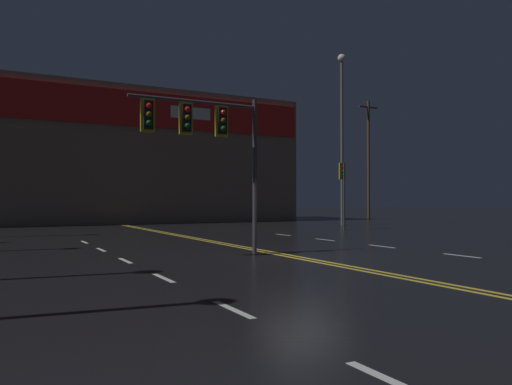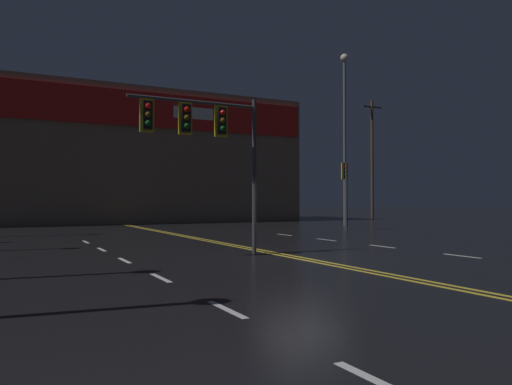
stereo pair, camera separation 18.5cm
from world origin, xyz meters
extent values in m
plane|color=black|center=(0.00, 0.00, 0.00)|extent=(200.00, 200.00, 0.00)
cube|color=gold|center=(-0.15, 0.00, 0.00)|extent=(0.12, 60.00, 0.01)
cube|color=gold|center=(0.15, 0.00, 0.00)|extent=(0.12, 60.00, 0.01)
cube|color=silver|center=(-4.77, -9.00, 0.00)|extent=(0.12, 1.40, 0.01)
cube|color=silver|center=(-4.77, -5.40, 0.00)|extent=(0.12, 1.40, 0.01)
cube|color=silver|center=(-4.77, -1.80, 0.00)|extent=(0.12, 1.40, 0.01)
cube|color=silver|center=(-4.77, 1.80, 0.00)|extent=(0.12, 1.40, 0.01)
cube|color=silver|center=(-4.77, 5.40, 0.00)|extent=(0.12, 1.40, 0.01)
cube|color=silver|center=(-4.77, 9.00, 0.00)|extent=(0.12, 1.40, 0.01)
cube|color=silver|center=(4.77, -1.80, 0.00)|extent=(0.12, 1.40, 0.01)
cube|color=silver|center=(4.77, 1.80, 0.00)|extent=(0.12, 1.40, 0.01)
cube|color=silver|center=(4.77, 5.40, 0.00)|extent=(0.12, 1.40, 0.01)
cube|color=silver|center=(4.77, 9.00, 0.00)|extent=(0.12, 1.40, 0.01)
cylinder|color=#38383D|center=(-0.58, 1.87, 2.51)|extent=(0.14, 0.14, 5.02)
cylinder|color=#38383D|center=(-2.65, 1.87, 4.77)|extent=(4.15, 0.10, 0.10)
cube|color=black|center=(-1.76, 1.87, 4.23)|extent=(0.28, 0.24, 0.84)
cube|color=gold|center=(-1.76, 1.87, 4.23)|extent=(0.42, 0.08, 0.99)
sphere|color=red|center=(-1.76, 1.71, 4.48)|extent=(0.17, 0.17, 0.17)
sphere|color=#543707|center=(-1.76, 1.71, 4.23)|extent=(0.17, 0.17, 0.17)
sphere|color=#084513|center=(-1.76, 1.71, 3.97)|extent=(0.17, 0.17, 0.17)
cube|color=black|center=(-2.95, 1.87, 4.23)|extent=(0.28, 0.24, 0.84)
cube|color=gold|center=(-2.95, 1.87, 4.23)|extent=(0.42, 0.08, 0.99)
sphere|color=red|center=(-2.95, 1.71, 4.48)|extent=(0.17, 0.17, 0.17)
sphere|color=#543707|center=(-2.95, 1.71, 4.23)|extent=(0.17, 0.17, 0.17)
sphere|color=#084513|center=(-2.95, 1.71, 3.97)|extent=(0.17, 0.17, 0.17)
cube|color=black|center=(-4.13, 1.87, 4.23)|extent=(0.28, 0.24, 0.84)
cube|color=gold|center=(-4.13, 1.87, 4.23)|extent=(0.42, 0.08, 0.99)
sphere|color=red|center=(-4.13, 1.71, 4.48)|extent=(0.17, 0.17, 0.17)
sphere|color=#543707|center=(-4.13, 1.71, 4.23)|extent=(0.17, 0.17, 0.17)
sphere|color=#084513|center=(-4.13, 1.71, 3.97)|extent=(0.17, 0.17, 0.17)
cylinder|color=#38383D|center=(10.22, 11.06, 1.97)|extent=(0.13, 0.13, 3.94)
cube|color=black|center=(10.22, 11.24, 3.47)|extent=(0.28, 0.24, 0.84)
cube|color=gold|center=(10.22, 11.24, 3.47)|extent=(0.42, 0.08, 0.99)
sphere|color=red|center=(10.22, 11.08, 3.73)|extent=(0.17, 0.17, 0.17)
sphere|color=#543707|center=(10.22, 11.08, 3.47)|extent=(0.17, 0.17, 0.17)
sphere|color=#084513|center=(10.22, 11.08, 3.22)|extent=(0.17, 0.17, 0.17)
cylinder|color=#59595E|center=(13.29, 15.24, 5.74)|extent=(0.20, 0.20, 11.49)
sphere|color=silver|center=(13.29, 15.24, 11.66)|extent=(0.56, 0.56, 0.56)
cube|color=#7A6651|center=(0.00, 28.63, 5.11)|extent=(29.77, 10.00, 10.22)
cube|color=red|center=(0.00, 23.53, 8.43)|extent=(29.18, 0.20, 2.55)
cube|color=white|center=(5.21, 23.48, 8.43)|extent=(3.20, 0.16, 0.90)
cylinder|color=#4C3828|center=(23.45, 24.32, 5.62)|extent=(0.26, 0.26, 11.23)
cube|color=#4C3828|center=(23.45, 24.32, 10.63)|extent=(2.20, 0.12, 0.12)
camera|label=1|loc=(-8.13, -12.52, 1.71)|focal=35.00mm
camera|label=2|loc=(-7.97, -12.61, 1.71)|focal=35.00mm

